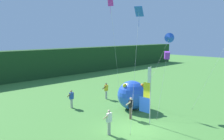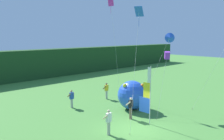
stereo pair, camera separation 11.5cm
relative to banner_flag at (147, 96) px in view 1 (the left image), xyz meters
The scene contains 12 objects.
ground_plane 2.58m from the banner_flag, behind, with size 120.00×120.00×0.00m, color #478438.
distant_treeline 23.31m from the banner_flag, 93.77° to the left, with size 80.00×2.40×4.35m, color #1E421E.
banner_flag is the anchor object (origin of this frame).
person_near_banner 7.60m from the banner_flag, 70.14° to the left, with size 0.55×0.48×1.68m.
person_mid_field 1.81m from the banner_flag, 97.66° to the left, with size 0.55×0.48×1.72m.
person_far_left 7.39m from the banner_flag, 103.81° to the left, with size 0.55×0.48×1.63m.
person_far_right 3.71m from the banner_flag, behind, with size 0.55×0.48×1.70m.
inflatable_balloon 3.56m from the banner_flag, 58.68° to the left, with size 2.56×2.56×2.56m.
kite_blue_delta_0 7.11m from the banner_flag, 16.80° to the left, with size 4.19×1.18×6.74m.
kite_blue_diamond_1 5.90m from the banner_flag, 69.34° to the left, with size 3.57×2.40×8.66m.
kite_purple_box_2 4.37m from the banner_flag, ahead, with size 2.60×1.02×5.18m.
kite_magenta_diamond_4 10.11m from the banner_flag, 66.78° to the left, with size 2.23×1.01×10.16m.
Camera 1 is at (-12.41, -10.10, 6.48)m, focal length 38.47 mm.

